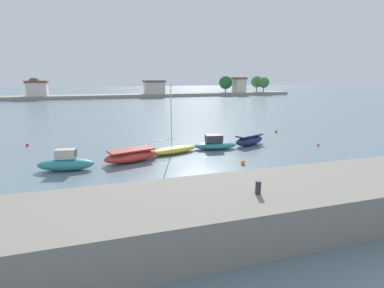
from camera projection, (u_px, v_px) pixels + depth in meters
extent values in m
plane|color=slate|center=(207.00, 186.00, 22.38)|extent=(400.00, 400.00, 0.00)
cube|color=gray|center=(249.00, 209.00, 16.01)|extent=(98.07, 5.91, 2.26)
cylinder|color=#2D2D33|center=(258.00, 188.00, 15.00)|extent=(0.28, 0.28, 0.69)
ellipsoid|color=teal|center=(66.00, 164.00, 25.99)|extent=(4.91, 2.31, 1.07)
cube|color=#BCB2A3|center=(66.00, 154.00, 25.79)|extent=(1.78, 1.11, 0.81)
cube|color=black|center=(76.00, 153.00, 25.87)|extent=(0.21, 0.75, 0.57)
ellipsoid|color=#C63833|center=(131.00, 156.00, 28.63)|extent=(5.62, 3.38, 1.06)
cube|color=maroon|center=(131.00, 150.00, 28.49)|extent=(4.52, 2.78, 0.15)
ellipsoid|color=yellow|center=(173.00, 150.00, 31.65)|extent=(5.67, 3.02, 0.74)
cylinder|color=silver|center=(171.00, 116.00, 30.75)|extent=(0.10, 0.10, 6.47)
cylinder|color=#B7B7BC|center=(161.00, 140.00, 30.63)|extent=(2.67, 0.84, 0.08)
ellipsoid|color=teal|center=(215.00, 145.00, 33.52)|extent=(4.99, 2.39, 0.82)
cube|color=#333338|center=(214.00, 138.00, 33.31)|extent=(1.94, 1.43, 0.79)
cube|color=black|center=(222.00, 137.00, 33.45)|extent=(0.22, 1.09, 0.56)
ellipsoid|color=navy|center=(249.00, 141.00, 35.36)|extent=(4.61, 2.95, 1.07)
cube|color=#161E41|center=(250.00, 135.00, 35.22)|extent=(3.71, 2.41, 0.17)
sphere|color=orange|center=(243.00, 162.00, 27.78)|extent=(0.42, 0.42, 0.42)
sphere|color=red|center=(27.00, 145.00, 34.87)|extent=(0.33, 0.33, 0.33)
sphere|color=yellow|center=(250.00, 137.00, 39.12)|extent=(0.26, 0.26, 0.26)
sphere|color=orange|center=(276.00, 131.00, 43.19)|extent=(0.40, 0.40, 0.40)
sphere|color=red|center=(318.00, 145.00, 35.03)|extent=(0.25, 0.25, 0.25)
cube|color=gray|center=(118.00, 96.00, 108.22)|extent=(135.44, 8.57, 1.16)
cube|color=beige|center=(37.00, 89.00, 99.53)|extent=(6.12, 4.46, 4.29)
cube|color=brown|center=(36.00, 82.00, 98.97)|extent=(6.73, 4.90, 0.70)
cube|color=beige|center=(154.00, 88.00, 110.50)|extent=(6.94, 5.72, 4.23)
cube|color=#565156|center=(154.00, 81.00, 109.95)|extent=(7.64, 6.30, 0.70)
cube|color=beige|center=(239.00, 86.00, 120.64)|extent=(4.10, 5.02, 5.17)
cube|color=brown|center=(239.00, 78.00, 119.98)|extent=(4.51, 5.52, 0.70)
cylinder|color=brown|center=(35.00, 92.00, 100.02)|extent=(0.36, 0.36, 2.27)
sphere|color=#235B2D|center=(34.00, 84.00, 99.40)|extent=(4.10, 4.10, 4.10)
cylinder|color=brown|center=(263.00, 89.00, 123.44)|extent=(0.36, 0.36, 2.00)
sphere|color=#387A3D|center=(264.00, 82.00, 122.82)|extent=(4.44, 4.44, 4.44)
cylinder|color=brown|center=(256.00, 89.00, 125.74)|extent=(0.36, 0.36, 2.12)
sphere|color=#387A3D|center=(257.00, 82.00, 125.08)|extent=(4.71, 4.71, 4.71)
cylinder|color=brown|center=(225.00, 90.00, 119.80)|extent=(0.36, 0.36, 1.78)
sphere|color=#235B2D|center=(226.00, 83.00, 119.13)|extent=(5.21, 5.21, 5.21)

